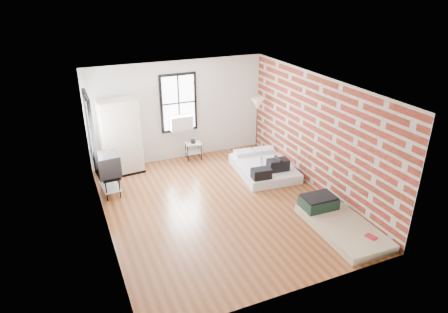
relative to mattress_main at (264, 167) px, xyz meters
name	(u,v)px	position (x,y,z in m)	size (l,w,h in m)	color
ground	(221,206)	(-1.74, -1.12, -0.16)	(6.00, 6.00, 0.00)	brown
room_shell	(223,129)	(-1.51, -0.76, 1.57)	(5.02, 6.02, 2.80)	silver
mattress_main	(264,167)	(0.00, 0.00, 0.00)	(1.55, 1.99, 0.60)	white
mattress_bare	(337,221)	(0.19, -2.84, -0.03)	(1.14, 2.07, 0.44)	tan
wardrobe	(121,137)	(-3.44, 1.53, 0.84)	(1.06, 0.66, 2.01)	black
side_table	(193,146)	(-1.44, 1.60, 0.22)	(0.48, 0.40, 0.59)	black
floor_lamp	(257,107)	(0.41, 1.25, 1.28)	(0.36, 0.36, 1.68)	#312410
tv_stand	(108,166)	(-3.96, 0.45, 0.59)	(0.57, 0.77, 1.04)	black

